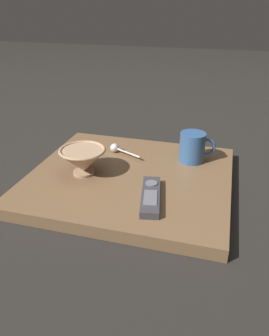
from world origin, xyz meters
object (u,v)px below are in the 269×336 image
cereal_bowl (83,160)px  coffee_mug (193,147)px  teaspoon (116,148)px  tv_remote_near (151,196)px

cereal_bowl → coffee_mug: 0.34m
teaspoon → tv_remote_near: bearing=-144.8°
coffee_mug → teaspoon: size_ratio=0.96×
cereal_bowl → teaspoon: (0.16, -0.04, -0.03)m
coffee_mug → teaspoon: coffee_mug is taller
teaspoon → cereal_bowl: bearing=164.7°
cereal_bowl → teaspoon: bearing=-15.3°
cereal_bowl → coffee_mug: bearing=-59.8°
cereal_bowl → tv_remote_near: cereal_bowl is taller
cereal_bowl → coffee_mug: (0.17, -0.29, 0.00)m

